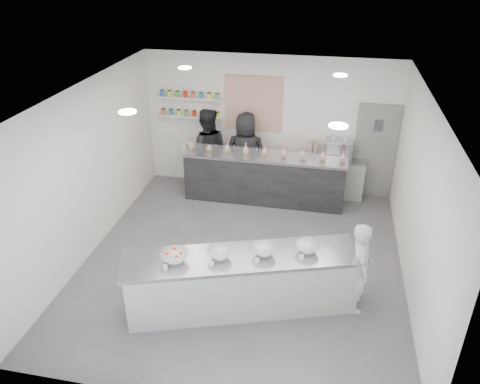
% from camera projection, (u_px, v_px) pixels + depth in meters
% --- Properties ---
extents(floor, '(6.00, 6.00, 0.00)m').
position_uv_depth(floor, '(243.00, 260.00, 8.33)').
color(floor, '#515156').
rests_on(floor, ground).
extents(ceiling, '(6.00, 6.00, 0.00)m').
position_uv_depth(ceiling, '(243.00, 95.00, 6.92)').
color(ceiling, white).
rests_on(ceiling, floor).
extents(back_wall, '(5.50, 0.00, 5.50)m').
position_uv_depth(back_wall, '(269.00, 124.00, 10.22)').
color(back_wall, white).
rests_on(back_wall, floor).
extents(left_wall, '(0.00, 6.00, 6.00)m').
position_uv_depth(left_wall, '(88.00, 171.00, 8.10)').
color(left_wall, white).
rests_on(left_wall, floor).
extents(right_wall, '(0.00, 6.00, 6.00)m').
position_uv_depth(right_wall, '(419.00, 202.00, 7.15)').
color(right_wall, white).
rests_on(right_wall, floor).
extents(back_door, '(0.88, 0.04, 2.10)m').
position_uv_depth(back_door, '(375.00, 152.00, 10.01)').
color(back_door, gray).
rests_on(back_door, floor).
extents(pattern_panel, '(1.25, 0.03, 1.20)m').
position_uv_depth(pattern_panel, '(253.00, 104.00, 10.05)').
color(pattern_panel, '#A44329').
rests_on(pattern_panel, back_wall).
extents(jar_shelf_lower, '(1.45, 0.22, 0.04)m').
position_uv_depth(jar_shelf_lower, '(191.00, 116.00, 10.39)').
color(jar_shelf_lower, silver).
rests_on(jar_shelf_lower, back_wall).
extents(jar_shelf_upper, '(1.45, 0.22, 0.04)m').
position_uv_depth(jar_shelf_upper, '(190.00, 98.00, 10.20)').
color(jar_shelf_upper, silver).
rests_on(jar_shelf_upper, back_wall).
extents(preserve_jars, '(1.45, 0.10, 0.56)m').
position_uv_depth(preserve_jars, '(190.00, 104.00, 10.24)').
color(preserve_jars, orange).
rests_on(preserve_jars, jar_shelf_lower).
extents(downlight_0, '(0.24, 0.24, 0.02)m').
position_uv_depth(downlight_0, '(128.00, 112.00, 6.31)').
color(downlight_0, white).
rests_on(downlight_0, ceiling).
extents(downlight_1, '(0.24, 0.24, 0.02)m').
position_uv_depth(downlight_1, '(338.00, 126.00, 5.82)').
color(downlight_1, white).
rests_on(downlight_1, ceiling).
extents(downlight_2, '(0.24, 0.24, 0.02)m').
position_uv_depth(downlight_2, '(185.00, 68.00, 8.56)').
color(downlight_2, white).
rests_on(downlight_2, ceiling).
extents(downlight_3, '(0.24, 0.24, 0.02)m').
position_uv_depth(downlight_3, '(340.00, 75.00, 8.07)').
color(downlight_3, white).
rests_on(downlight_3, ceiling).
extents(prep_counter, '(3.57, 1.85, 0.95)m').
position_uv_depth(prep_counter, '(242.00, 282.00, 7.04)').
color(prep_counter, '#A3A39E').
rests_on(prep_counter, floor).
extents(back_bar, '(3.44, 0.66, 1.06)m').
position_uv_depth(back_bar, '(264.00, 179.00, 10.02)').
color(back_bar, black).
rests_on(back_bar, floor).
extents(sneeze_guard, '(3.39, 0.04, 0.29)m').
position_uv_depth(sneeze_guard, '(262.00, 155.00, 9.45)').
color(sneeze_guard, white).
rests_on(sneeze_guard, back_bar).
extents(espresso_ledge, '(1.19, 0.38, 0.88)m').
position_uv_depth(espresso_ledge, '(336.00, 178.00, 10.26)').
color(espresso_ledge, '#A3A39E').
rests_on(espresso_ledge, floor).
extents(espresso_machine, '(0.57, 0.40, 0.44)m').
position_uv_depth(espresso_machine, '(339.00, 150.00, 9.95)').
color(espresso_machine, '#93969E').
rests_on(espresso_machine, espresso_ledge).
extents(cup_stacks, '(0.24, 0.24, 0.37)m').
position_uv_depth(cup_stacks, '(313.00, 150.00, 10.06)').
color(cup_stacks, '#987765').
rests_on(cup_stacks, espresso_ledge).
extents(prep_bowls, '(2.34, 1.16, 0.14)m').
position_uv_depth(prep_bowls, '(242.00, 252.00, 6.79)').
color(prep_bowls, white).
rests_on(prep_bowls, prep_counter).
extents(label_cards, '(2.01, 0.04, 0.07)m').
position_uv_depth(label_cards, '(224.00, 273.00, 6.42)').
color(label_cards, white).
rests_on(label_cards, prep_counter).
extents(cookie_bags, '(3.34, 0.17, 0.26)m').
position_uv_depth(cookie_bags, '(265.00, 150.00, 9.71)').
color(cookie_bags, '#FF77C6').
rests_on(cookie_bags, back_bar).
extents(woman_prep, '(0.41, 0.57, 1.48)m').
position_uv_depth(woman_prep, '(360.00, 267.00, 6.93)').
color(woman_prep, '#BBBAB4').
rests_on(woman_prep, floor).
extents(staff_left, '(1.07, 0.91, 1.93)m').
position_uv_depth(staff_left, '(207.00, 151.00, 10.27)').
color(staff_left, black).
rests_on(staff_left, floor).
extents(staff_right, '(0.95, 0.67, 1.86)m').
position_uv_depth(staff_right, '(246.00, 154.00, 10.22)').
color(staff_right, black).
rests_on(staff_right, floor).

